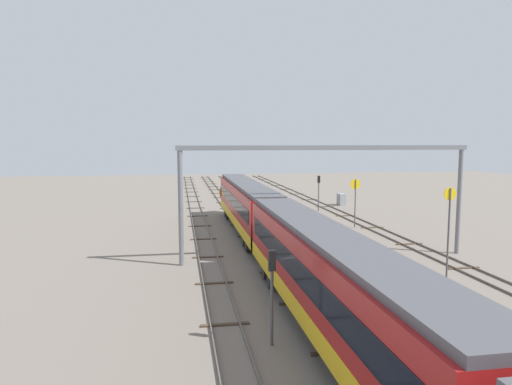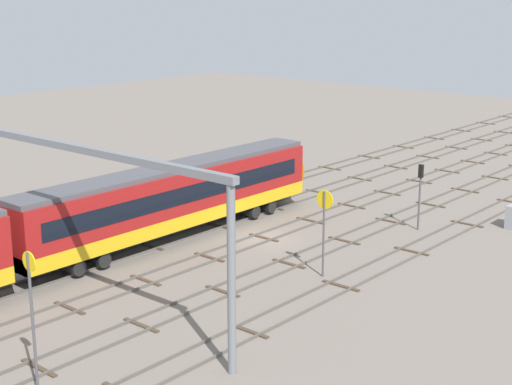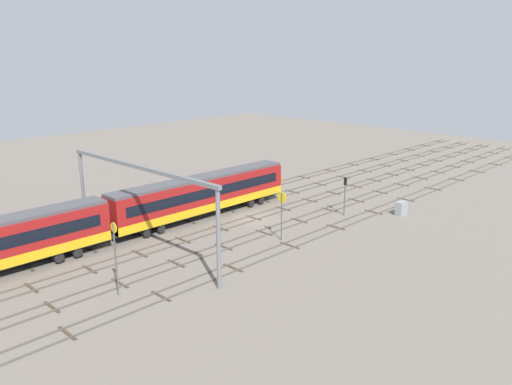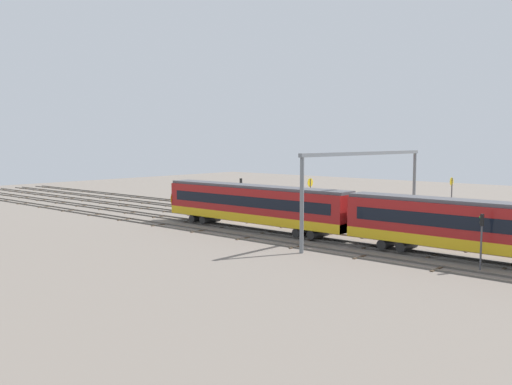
{
  "view_description": "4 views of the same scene",
  "coord_description": "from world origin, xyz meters",
  "px_view_note": "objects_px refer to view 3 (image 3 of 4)",
  "views": [
    {
      "loc": [
        -48.11,
        10.9,
        8.94
      ],
      "look_at": [
        2.4,
        2.39,
        3.23
      ],
      "focal_mm": 32.1,
      "sensor_mm": 36.0,
      "label": 1
    },
    {
      "loc": [
        -37.54,
        -31.43,
        15.78
      ],
      "look_at": [
        1.1,
        1.62,
        2.64
      ],
      "focal_mm": 54.53,
      "sensor_mm": 36.0,
      "label": 2
    },
    {
      "loc": [
        -40.84,
        -40.02,
        18.46
      ],
      "look_at": [
        2.42,
        1.99,
        2.25
      ],
      "focal_mm": 36.28,
      "sensor_mm": 36.0,
      "label": 3
    },
    {
      "loc": [
        -43.25,
        48.69,
        9.69
      ],
      "look_at": [
        0.09,
        -0.61,
        3.55
      ],
      "focal_mm": 38.42,
      "sensor_mm": 36.0,
      "label": 4
    }
  ],
  "objects_px": {
    "speed_sign_mid_trackside": "(115,250)",
    "signal_light_trackside_approach": "(345,191)",
    "overhead_gantry": "(139,185)",
    "relay_cabinet": "(401,208)",
    "speed_sign_near_foreground": "(282,208)"
  },
  "relations": [
    {
      "from": "speed_sign_mid_trackside",
      "to": "relay_cabinet",
      "type": "distance_m",
      "value": 35.22
    },
    {
      "from": "speed_sign_near_foreground",
      "to": "relay_cabinet",
      "type": "relative_size",
      "value": 3.12
    },
    {
      "from": "speed_sign_near_foreground",
      "to": "speed_sign_mid_trackside",
      "type": "bearing_deg",
      "value": 176.87
    },
    {
      "from": "speed_sign_mid_trackside",
      "to": "signal_light_trackside_approach",
      "type": "bearing_deg",
      "value": -1.27
    },
    {
      "from": "overhead_gantry",
      "to": "relay_cabinet",
      "type": "relative_size",
      "value": 13.79
    },
    {
      "from": "overhead_gantry",
      "to": "signal_light_trackside_approach",
      "type": "relative_size",
      "value": 4.91
    },
    {
      "from": "overhead_gantry",
      "to": "speed_sign_near_foreground",
      "type": "height_order",
      "value": "overhead_gantry"
    },
    {
      "from": "speed_sign_mid_trackside",
      "to": "overhead_gantry",
      "type": "bearing_deg",
      "value": 43.58
    },
    {
      "from": "relay_cabinet",
      "to": "overhead_gantry",
      "type": "bearing_deg",
      "value": 157.82
    },
    {
      "from": "overhead_gantry",
      "to": "relay_cabinet",
      "type": "distance_m",
      "value": 31.14
    },
    {
      "from": "speed_sign_mid_trackside",
      "to": "relay_cabinet",
      "type": "bearing_deg",
      "value": -9.01
    },
    {
      "from": "overhead_gantry",
      "to": "speed_sign_near_foreground",
      "type": "distance_m",
      "value": 14.3
    },
    {
      "from": "signal_light_trackside_approach",
      "to": "overhead_gantry",
      "type": "bearing_deg",
      "value": 164.12
    },
    {
      "from": "speed_sign_near_foreground",
      "to": "signal_light_trackside_approach",
      "type": "relative_size",
      "value": 1.11
    },
    {
      "from": "relay_cabinet",
      "to": "speed_sign_near_foreground",
      "type": "bearing_deg",
      "value": 164.6
    }
  ]
}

